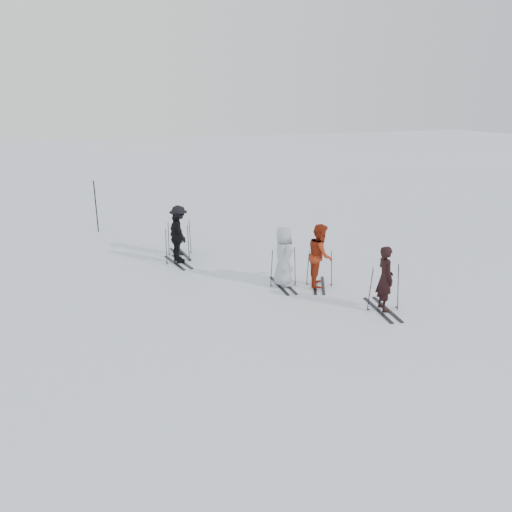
{
  "coord_description": "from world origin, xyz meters",
  "views": [
    {
      "loc": [
        -4.8,
        -11.78,
        5.34
      ],
      "look_at": [
        0.0,
        1.0,
        1.0
      ],
      "focal_mm": 35.0,
      "sensor_mm": 36.0,
      "label": 1
    }
  ],
  "objects": [
    {
      "name": "piste_marker",
      "position": [
        -3.88,
        9.44,
        1.06
      ],
      "size": [
        0.05,
        0.05,
        2.13
      ],
      "primitive_type": "cylinder",
      "rotation": [
        0.0,
        0.0,
        0.1
      ],
      "color": "black",
      "rests_on": "ground"
    },
    {
      "name": "skis_near_dark",
      "position": [
        2.58,
        -1.63,
        0.64
      ],
      "size": [
        1.87,
        1.19,
        1.27
      ],
      "primitive_type": null,
      "rotation": [
        0.0,
        0.0,
        1.41
      ],
      "color": "black",
      "rests_on": "ground"
    },
    {
      "name": "skier_uphill_far",
      "position": [
        -1.37,
        5.07,
        0.87
      ],
      "size": [
        0.7,
        1.16,
        1.74
      ],
      "primitive_type": "imported",
      "rotation": [
        0.0,
        0.0,
        1.62
      ],
      "color": "black",
      "rests_on": "ground"
    },
    {
      "name": "skier_red",
      "position": [
        1.84,
        0.55,
        0.93
      ],
      "size": [
        1.03,
        1.12,
        1.86
      ],
      "primitive_type": "imported",
      "rotation": [
        0.0,
        0.0,
        1.12
      ],
      "color": "maroon",
      "rests_on": "ground"
    },
    {
      "name": "skis_grey",
      "position": [
        0.83,
        0.93,
        0.6
      ],
      "size": [
        1.69,
        0.97,
        1.19
      ],
      "primitive_type": null,
      "rotation": [
        0.0,
        0.0,
        1.5
      ],
      "color": "black",
      "rests_on": "ground"
    },
    {
      "name": "skier_uphill_left",
      "position": [
        -1.63,
        4.18,
        0.85
      ],
      "size": [
        0.57,
        1.05,
        1.69
      ],
      "primitive_type": "imported",
      "rotation": [
        0.0,
        0.0,
        1.74
      ],
      "color": "black",
      "rests_on": "ground"
    },
    {
      "name": "skis_red",
      "position": [
        1.84,
        0.55,
        0.56
      ],
      "size": [
        1.75,
        1.41,
        1.13
      ],
      "primitive_type": null,
      "rotation": [
        0.0,
        0.0,
        1.12
      ],
      "color": "black",
      "rests_on": "ground"
    },
    {
      "name": "skier_grey",
      "position": [
        0.83,
        0.93,
        0.89
      ],
      "size": [
        0.62,
        0.9,
        1.78
      ],
      "primitive_type": "imported",
      "rotation": [
        0.0,
        0.0,
        1.5
      ],
      "color": "#A1A5AA",
      "rests_on": "ground"
    },
    {
      "name": "ground",
      "position": [
        0.0,
        0.0,
        0.0
      ],
      "size": [
        120.0,
        120.0,
        0.0
      ],
      "primitive_type": "plane",
      "color": "silver",
      "rests_on": "ground"
    },
    {
      "name": "skier_near_dark",
      "position": [
        2.58,
        -1.63,
        0.86
      ],
      "size": [
        0.51,
        0.69,
        1.72
      ],
      "primitive_type": "imported",
      "rotation": [
        0.0,
        0.0,
        1.41
      ],
      "color": "black",
      "rests_on": "ground"
    },
    {
      "name": "skis_uphill_far",
      "position": [
        -1.37,
        5.07,
        0.63
      ],
      "size": [
        1.78,
        1.01,
        1.27
      ],
      "primitive_type": null,
      "rotation": [
        0.0,
        0.0,
        1.62
      ],
      "color": "black",
      "rests_on": "ground"
    },
    {
      "name": "skis_uphill_left",
      "position": [
        -1.63,
        4.18,
        0.65
      ],
      "size": [
        1.9,
        1.22,
        1.29
      ],
      "primitive_type": null,
      "rotation": [
        0.0,
        0.0,
        1.74
      ],
      "color": "black",
      "rests_on": "ground"
    }
  ]
}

